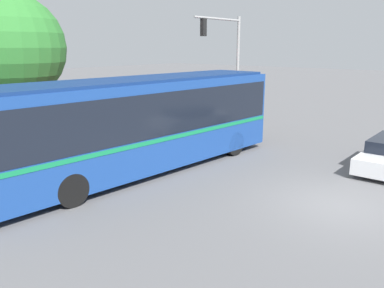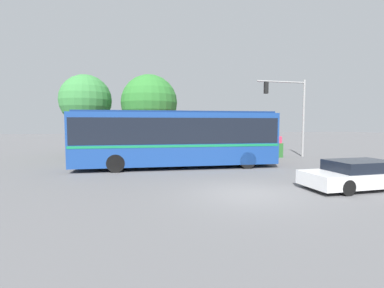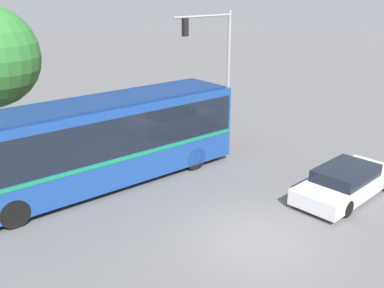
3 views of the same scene
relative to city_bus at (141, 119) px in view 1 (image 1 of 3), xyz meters
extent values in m
plane|color=#5B5B5E|center=(1.51, -6.77, -1.94)|extent=(140.00, 140.00, 0.00)
cube|color=navy|center=(-0.01, 0.00, -0.16)|extent=(12.16, 3.20, 3.06)
cube|color=black|center=(-0.01, 0.00, 0.33)|extent=(11.93, 3.22, 1.47)
cube|color=#147A47|center=(-0.01, 0.00, -0.52)|extent=(12.05, 3.22, 0.14)
cube|color=black|center=(6.02, -0.36, 0.21)|extent=(0.19, 2.10, 1.71)
cube|color=navy|center=(-0.01, 0.00, 1.42)|extent=(11.67, 2.97, 0.10)
cylinder|color=black|center=(4.14, 0.84, -1.44)|extent=(1.02, 0.36, 1.00)
cylinder|color=black|center=(4.01, -1.33, -1.44)|extent=(1.02, 0.36, 1.00)
cylinder|color=black|center=(-3.43, 1.30, -1.44)|extent=(1.02, 0.36, 1.00)
cylinder|color=black|center=(-3.56, -0.87, -1.44)|extent=(1.02, 0.36, 1.00)
cylinder|color=black|center=(7.95, -6.20, -1.63)|extent=(0.61, 0.23, 0.60)
cylinder|color=black|center=(4.97, -6.24, -1.63)|extent=(0.61, 0.23, 0.60)
cylinder|color=gray|center=(10.97, 3.20, 1.16)|extent=(0.18, 0.18, 6.19)
cylinder|color=gray|center=(8.90, 3.20, 4.02)|extent=(4.15, 0.12, 0.12)
cube|color=black|center=(7.59, 3.20, 3.52)|extent=(0.30, 0.22, 0.90)
cylinder|color=red|center=(7.59, 3.32, 3.82)|extent=(0.18, 0.02, 0.18)
cylinder|color=yellow|center=(7.59, 3.32, 3.52)|extent=(0.18, 0.02, 0.18)
cylinder|color=green|center=(7.59, 3.32, 3.22)|extent=(0.18, 0.02, 0.18)
cube|color=#286028|center=(3.64, 3.69, -1.37)|extent=(10.78, 1.54, 1.13)
cube|color=#CC3351|center=(3.64, 3.69, -0.54)|extent=(10.57, 1.46, 0.54)
cylinder|color=brown|center=(-1.10, 6.94, -0.56)|extent=(0.31, 0.31, 2.74)
sphere|color=#2D752D|center=(-1.10, 6.94, 2.48)|extent=(4.66, 4.66, 4.66)
camera|label=1|loc=(-9.43, -10.30, 2.55)|focal=36.76mm
camera|label=2|loc=(-2.87, -16.14, 0.71)|focal=25.36mm
camera|label=3|loc=(-7.78, -13.88, 5.42)|focal=40.52mm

